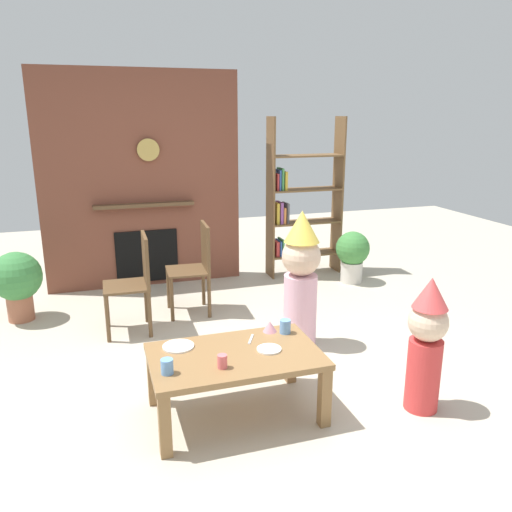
# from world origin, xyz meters

# --- Properties ---
(ground_plane) EXTENTS (12.00, 12.00, 0.00)m
(ground_plane) POSITION_xyz_m (0.00, 0.00, 0.00)
(ground_plane) COLOR #BCB29E
(brick_fireplace_feature) EXTENTS (2.20, 0.28, 2.40)m
(brick_fireplace_feature) POSITION_xyz_m (-0.50, 2.60, 1.19)
(brick_fireplace_feature) COLOR brown
(brick_fireplace_feature) RESTS_ON ground_plane
(bookshelf) EXTENTS (0.90, 0.28, 1.90)m
(bookshelf) POSITION_xyz_m (1.33, 2.40, 0.88)
(bookshelf) COLOR brown
(bookshelf) RESTS_ON ground_plane
(coffee_table) EXTENTS (1.10, 0.68, 0.44)m
(coffee_table) POSITION_xyz_m (-0.23, -0.36, 0.37)
(coffee_table) COLOR olive
(coffee_table) RESTS_ON ground_plane
(paper_cup_near_left) EXTENTS (0.07, 0.07, 0.09)m
(paper_cup_near_left) POSITION_xyz_m (-0.69, -0.49, 0.49)
(paper_cup_near_left) COLOR #669EE0
(paper_cup_near_left) RESTS_ON coffee_table
(paper_cup_near_right) EXTENTS (0.08, 0.08, 0.10)m
(paper_cup_near_right) POSITION_xyz_m (0.19, -0.16, 0.49)
(paper_cup_near_right) COLOR #669EE0
(paper_cup_near_right) RESTS_ON coffee_table
(paper_cup_center) EXTENTS (0.06, 0.06, 0.09)m
(paper_cup_center) POSITION_xyz_m (-0.36, -0.52, 0.48)
(paper_cup_center) COLOR #E5666B
(paper_cup_center) RESTS_ON coffee_table
(paper_plate_front) EXTENTS (0.16, 0.16, 0.01)m
(paper_plate_front) POSITION_xyz_m (-0.01, -0.38, 0.45)
(paper_plate_front) COLOR white
(paper_plate_front) RESTS_ON coffee_table
(paper_plate_rear) EXTENTS (0.21, 0.21, 0.01)m
(paper_plate_rear) POSITION_xyz_m (-0.57, -0.16, 0.45)
(paper_plate_rear) COLOR white
(paper_plate_rear) RESTS_ON coffee_table
(birthday_cake_slice) EXTENTS (0.10, 0.10, 0.08)m
(birthday_cake_slice) POSITION_xyz_m (0.09, -0.10, 0.48)
(birthday_cake_slice) COLOR pink
(birthday_cake_slice) RESTS_ON coffee_table
(table_fork) EXTENTS (0.08, 0.14, 0.01)m
(table_fork) POSITION_xyz_m (-0.08, -0.19, 0.44)
(table_fork) COLOR silver
(table_fork) RESTS_ON coffee_table
(child_with_cone_hat) EXTENTS (0.26, 0.26, 0.93)m
(child_with_cone_hat) POSITION_xyz_m (0.98, -0.67, 0.49)
(child_with_cone_hat) COLOR #D13838
(child_with_cone_hat) RESTS_ON ground_plane
(child_in_pink) EXTENTS (0.33, 0.33, 1.18)m
(child_in_pink) POSITION_xyz_m (0.57, 0.50, 0.62)
(child_in_pink) COLOR #EAB2C6
(child_in_pink) RESTS_ON ground_plane
(dining_chair_left) EXTENTS (0.41, 0.41, 0.90)m
(dining_chair_left) POSITION_xyz_m (-0.72, 1.22, 0.51)
(dining_chair_left) COLOR brown
(dining_chair_left) RESTS_ON ground_plane
(dining_chair_middle) EXTENTS (0.42, 0.42, 0.90)m
(dining_chair_middle) POSITION_xyz_m (-0.11, 1.51, 0.51)
(dining_chair_middle) COLOR brown
(dining_chair_middle) RESTS_ON ground_plane
(potted_plant_tall) EXTENTS (0.39, 0.39, 0.61)m
(potted_plant_tall) POSITION_xyz_m (1.81, 1.89, 0.35)
(potted_plant_tall) COLOR beige
(potted_plant_tall) RESTS_ON ground_plane
(potted_plant_short) EXTENTS (0.47, 0.47, 0.68)m
(potted_plant_short) POSITION_xyz_m (-1.78, 1.82, 0.40)
(potted_plant_short) COLOR #9E5B42
(potted_plant_short) RESTS_ON ground_plane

